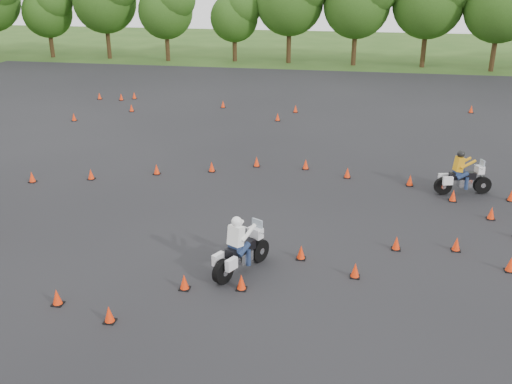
# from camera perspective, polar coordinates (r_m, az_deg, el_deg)

# --- Properties ---
(ground) EXTENTS (140.00, 140.00, 0.00)m
(ground) POSITION_cam_1_polar(r_m,az_deg,el_deg) (17.50, -2.36, -8.46)
(ground) COLOR #2D5119
(ground) RESTS_ON ground
(asphalt_pad) EXTENTS (62.00, 62.00, 0.00)m
(asphalt_pad) POSITION_cam_1_polar(r_m,az_deg,el_deg) (22.78, 0.90, -0.96)
(asphalt_pad) COLOR black
(asphalt_pad) RESTS_ON ground
(treeline) EXTENTS (86.83, 32.39, 10.36)m
(treeline) POSITION_cam_1_polar(r_m,az_deg,el_deg) (50.11, 10.05, 16.58)
(treeline) COLOR #284B15
(treeline) RESTS_ON ground
(traffic_cones) EXTENTS (36.27, 33.06, 0.45)m
(traffic_cones) POSITION_cam_1_polar(r_m,az_deg,el_deg) (22.26, 1.04, -0.89)
(traffic_cones) COLOR #FF330A
(traffic_cones) RESTS_ON asphalt_pad
(rider_yellow) EXTENTS (2.48, 1.29, 1.83)m
(rider_yellow) POSITION_cam_1_polar(r_m,az_deg,el_deg) (24.73, 20.15, 1.80)
(rider_yellow) COLOR orange
(rider_yellow) RESTS_ON ground
(rider_white) EXTENTS (1.85, 2.54, 1.91)m
(rider_white) POSITION_cam_1_polar(r_m,az_deg,el_deg) (17.31, -1.44, -5.17)
(rider_white) COLOR white
(rider_white) RESTS_ON ground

